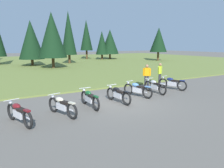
{
  "coord_description": "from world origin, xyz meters",
  "views": [
    {
      "loc": [
        -6.08,
        -9.56,
        3.07
      ],
      "look_at": [
        0.0,
        0.6,
        0.9
      ],
      "focal_mm": 35.26,
      "sensor_mm": 36.0,
      "label": 1
    }
  ],
  "objects_px": {
    "motorcycle_maroon": "(19,113)",
    "motorcycle_sky_blue": "(137,89)",
    "motorcycle_cream": "(62,106)",
    "motorcycle_british_green": "(90,99)",
    "rider_in_hivis_vest": "(160,73)",
    "motorcycle_black": "(118,94)",
    "motorcycle_silver": "(155,86)",
    "motorcycle_navy": "(172,83)",
    "rider_near_row_end": "(147,75)"
  },
  "relations": [
    {
      "from": "motorcycle_maroon",
      "to": "motorcycle_sky_blue",
      "type": "distance_m",
      "value": 6.8
    },
    {
      "from": "motorcycle_cream",
      "to": "motorcycle_british_green",
      "type": "distance_m",
      "value": 1.65
    },
    {
      "from": "motorcycle_maroon",
      "to": "rider_in_hivis_vest",
      "type": "relative_size",
      "value": 1.23
    },
    {
      "from": "motorcycle_black",
      "to": "rider_in_hivis_vest",
      "type": "relative_size",
      "value": 1.26
    },
    {
      "from": "motorcycle_silver",
      "to": "motorcycle_sky_blue",
      "type": "bearing_deg",
      "value": -172.13
    },
    {
      "from": "motorcycle_cream",
      "to": "motorcycle_silver",
      "type": "distance_m",
      "value": 6.6
    },
    {
      "from": "motorcycle_navy",
      "to": "motorcycle_sky_blue",
      "type": "bearing_deg",
      "value": -172.32
    },
    {
      "from": "motorcycle_black",
      "to": "rider_near_row_end",
      "type": "relative_size",
      "value": 1.26
    },
    {
      "from": "motorcycle_cream",
      "to": "motorcycle_navy",
      "type": "distance_m",
      "value": 8.36
    },
    {
      "from": "motorcycle_black",
      "to": "motorcycle_navy",
      "type": "relative_size",
      "value": 1.03
    },
    {
      "from": "motorcycle_british_green",
      "to": "motorcycle_black",
      "type": "distance_m",
      "value": 1.68
    },
    {
      "from": "motorcycle_sky_blue",
      "to": "motorcycle_silver",
      "type": "bearing_deg",
      "value": 7.87
    },
    {
      "from": "motorcycle_maroon",
      "to": "motorcycle_british_green",
      "type": "distance_m",
      "value": 3.4
    },
    {
      "from": "motorcycle_black",
      "to": "motorcycle_sky_blue",
      "type": "xyz_separation_m",
      "value": [
        1.68,
        0.53,
        0.0
      ]
    },
    {
      "from": "motorcycle_maroon",
      "to": "motorcycle_navy",
      "type": "relative_size",
      "value": 1.0
    },
    {
      "from": "motorcycle_black",
      "to": "motorcycle_maroon",
      "type": "bearing_deg",
      "value": -171.78
    },
    {
      "from": "motorcycle_maroon",
      "to": "motorcycle_silver",
      "type": "bearing_deg",
      "value": 10.08
    },
    {
      "from": "motorcycle_silver",
      "to": "rider_near_row_end",
      "type": "height_order",
      "value": "rider_near_row_end"
    },
    {
      "from": "motorcycle_silver",
      "to": "motorcycle_navy",
      "type": "relative_size",
      "value": 1.03
    },
    {
      "from": "motorcycle_sky_blue",
      "to": "motorcycle_silver",
      "type": "height_order",
      "value": "same"
    },
    {
      "from": "motorcycle_cream",
      "to": "motorcycle_british_green",
      "type": "bearing_deg",
      "value": 18.52
    },
    {
      "from": "motorcycle_sky_blue",
      "to": "motorcycle_black",
      "type": "bearing_deg",
      "value": -162.62
    },
    {
      "from": "rider_near_row_end",
      "to": "rider_in_hivis_vest",
      "type": "height_order",
      "value": "same"
    },
    {
      "from": "motorcycle_maroon",
      "to": "rider_near_row_end",
      "type": "distance_m",
      "value": 9.24
    },
    {
      "from": "motorcycle_maroon",
      "to": "motorcycle_silver",
      "type": "relative_size",
      "value": 0.97
    },
    {
      "from": "motorcycle_sky_blue",
      "to": "motorcycle_silver",
      "type": "relative_size",
      "value": 0.98
    },
    {
      "from": "motorcycle_maroon",
      "to": "motorcycle_british_green",
      "type": "xyz_separation_m",
      "value": [
        3.33,
        0.68,
        0.0
      ]
    },
    {
      "from": "motorcycle_black",
      "to": "rider_in_hivis_vest",
      "type": "distance_m",
      "value": 5.89
    },
    {
      "from": "motorcycle_maroon",
      "to": "motorcycle_cream",
      "type": "height_order",
      "value": "same"
    },
    {
      "from": "motorcycle_maroon",
      "to": "motorcycle_silver",
      "type": "distance_m",
      "value": 8.36
    },
    {
      "from": "motorcycle_cream",
      "to": "rider_in_hivis_vest",
      "type": "xyz_separation_m",
      "value": [
        8.53,
        3.1,
        0.51
      ]
    },
    {
      "from": "motorcycle_black",
      "to": "motorcycle_navy",
      "type": "xyz_separation_m",
      "value": [
        4.98,
        0.97,
        0.0
      ]
    },
    {
      "from": "rider_in_hivis_vest",
      "to": "motorcycle_silver",
      "type": "bearing_deg",
      "value": -139.1
    },
    {
      "from": "motorcycle_black",
      "to": "motorcycle_silver",
      "type": "distance_m",
      "value": 3.31
    },
    {
      "from": "motorcycle_black",
      "to": "motorcycle_cream",
      "type": "bearing_deg",
      "value": -170.04
    },
    {
      "from": "motorcycle_cream",
      "to": "motorcycle_black",
      "type": "distance_m",
      "value": 3.29
    },
    {
      "from": "motorcycle_cream",
      "to": "motorcycle_navy",
      "type": "height_order",
      "value": "same"
    },
    {
      "from": "motorcycle_maroon",
      "to": "rider_in_hivis_vest",
      "type": "xyz_separation_m",
      "value": [
        10.29,
        3.25,
        0.51
      ]
    },
    {
      "from": "motorcycle_silver",
      "to": "rider_near_row_end",
      "type": "relative_size",
      "value": 1.26
    },
    {
      "from": "motorcycle_cream",
      "to": "motorcycle_black",
      "type": "relative_size",
      "value": 0.97
    },
    {
      "from": "rider_near_row_end",
      "to": "rider_in_hivis_vest",
      "type": "relative_size",
      "value": 1.0
    },
    {
      "from": "motorcycle_navy",
      "to": "rider_in_hivis_vest",
      "type": "bearing_deg",
      "value": 78.57
    },
    {
      "from": "motorcycle_sky_blue",
      "to": "motorcycle_navy",
      "type": "xyz_separation_m",
      "value": [
        3.29,
        0.44,
        0.0
      ]
    },
    {
      "from": "motorcycle_cream",
      "to": "motorcycle_british_green",
      "type": "relative_size",
      "value": 0.97
    },
    {
      "from": "motorcycle_maroon",
      "to": "motorcycle_navy",
      "type": "height_order",
      "value": "same"
    },
    {
      "from": "motorcycle_black",
      "to": "motorcycle_silver",
      "type": "relative_size",
      "value": 1.0
    },
    {
      "from": "rider_near_row_end",
      "to": "motorcycle_sky_blue",
      "type": "bearing_deg",
      "value": -141.27
    },
    {
      "from": "motorcycle_cream",
      "to": "motorcycle_sky_blue",
      "type": "height_order",
      "value": "same"
    },
    {
      "from": "motorcycle_black",
      "to": "motorcycle_sky_blue",
      "type": "bearing_deg",
      "value": 17.38
    },
    {
      "from": "motorcycle_british_green",
      "to": "rider_in_hivis_vest",
      "type": "distance_m",
      "value": 7.44
    }
  ]
}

